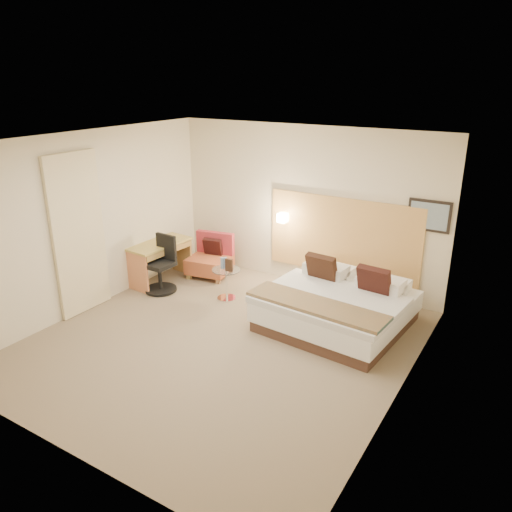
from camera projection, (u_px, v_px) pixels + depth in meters
The scene contains 20 objects.
floor at pixel (221, 343), 6.82m from camera, with size 4.80×5.00×0.02m, color #7D6B54.
ceiling at pixel (216, 141), 5.88m from camera, with size 4.80×5.00×0.02m, color white.
wall_back at pixel (305, 207), 8.37m from camera, with size 4.80×0.02×2.70m, color beige.
wall_front at pixel (52, 331), 4.34m from camera, with size 4.80×0.02×2.70m, color beige.
wall_left at pixel (89, 222), 7.53m from camera, with size 0.02×5.00×2.70m, color beige.
wall_right at pixel (408, 290), 5.18m from camera, with size 0.02×5.00×2.70m, color beige.
headboard_panel at pixel (342, 237), 8.13m from camera, with size 2.60×0.04×1.30m, color tan.
art_frame at pixel (429, 216), 7.30m from camera, with size 0.62×0.03×0.47m, color black.
art_canvas at pixel (429, 216), 7.29m from camera, with size 0.54×0.01×0.39m, color gray.
lamp_arm at pixel (284, 217), 8.53m from camera, with size 0.02×0.02×0.12m, color silver.
lamp_shade at pixel (283, 218), 8.49m from camera, with size 0.15×0.15×0.15m, color #FFEDC6.
curtain at pixel (79, 235), 7.35m from camera, with size 0.06×0.90×2.42m, color beige.
bottle_a at pixel (222, 263), 7.98m from camera, with size 0.06×0.06×0.18m, color #7C98C0.
bottle_b at pixel (225, 263), 8.00m from camera, with size 0.06×0.06×0.18m, color #7F98C5.
menu_folder at pixel (229, 265), 7.88m from camera, with size 0.12×0.05×0.20m, color #331F15.
bed at pixel (337, 306), 7.20m from camera, with size 2.06×2.02×0.94m.
lounge_chair at pixel (211, 259), 9.00m from camera, with size 0.82×0.75×0.76m.
side_table at pixel (227, 282), 8.05m from camera, with size 0.54×0.54×0.51m.
desk at pixel (161, 251), 8.63m from camera, with size 0.60×1.18×0.71m.
desk_chair at pixel (162, 269), 8.33m from camera, with size 0.55×0.55×0.94m.
Camera 1 is at (3.53, -4.87, 3.47)m, focal length 35.00 mm.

